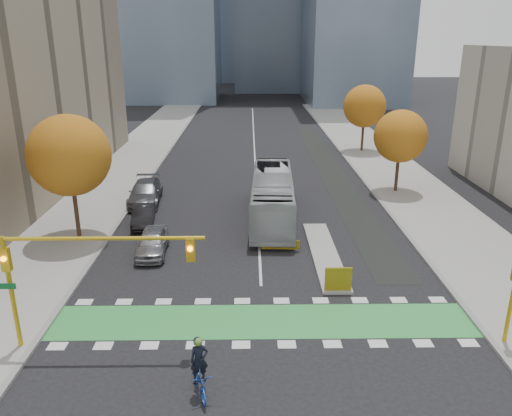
{
  "coord_description": "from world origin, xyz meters",
  "views": [
    {
      "loc": [
        -0.6,
        -19.04,
        12.76
      ],
      "look_at": [
        -0.22,
        9.24,
        3.0
      ],
      "focal_mm": 35.0,
      "sensor_mm": 36.0,
      "label": 1
    }
  ],
  "objects_px": {
    "parked_car_c": "(145,193)",
    "parked_car_a": "(152,242)",
    "traffic_signal_west": "(70,263)",
    "bus": "(272,196)",
    "hazard_board": "(338,279)",
    "parked_car_b": "(143,216)",
    "tree_west": "(69,156)",
    "tree_east_far": "(365,106)",
    "tree_east_near": "(400,136)",
    "cyclist": "(200,375)"
  },
  "relations": [
    {
      "from": "parked_car_b",
      "to": "cyclist",
      "type": "bearing_deg",
      "value": -79.33
    },
    {
      "from": "tree_east_near",
      "to": "parked_car_a",
      "type": "bearing_deg",
      "value": -145.88
    },
    {
      "from": "bus",
      "to": "parked_car_c",
      "type": "xyz_separation_m",
      "value": [
        -10.06,
        3.85,
        -0.86
      ]
    },
    {
      "from": "tree_east_far",
      "to": "parked_car_b",
      "type": "relative_size",
      "value": 1.85
    },
    {
      "from": "tree_west",
      "to": "tree_east_far",
      "type": "bearing_deg",
      "value": 46.7
    },
    {
      "from": "traffic_signal_west",
      "to": "tree_east_far",
      "type": "bearing_deg",
      "value": 62.05
    },
    {
      "from": "parked_car_a",
      "to": "parked_car_b",
      "type": "relative_size",
      "value": 1.07
    },
    {
      "from": "cyclist",
      "to": "tree_east_far",
      "type": "bearing_deg",
      "value": 53.05
    },
    {
      "from": "tree_east_near",
      "to": "bus",
      "type": "relative_size",
      "value": 0.57
    },
    {
      "from": "tree_east_near",
      "to": "hazard_board",
      "type": "bearing_deg",
      "value": -114.2
    },
    {
      "from": "tree_west",
      "to": "parked_car_a",
      "type": "bearing_deg",
      "value": -25.9
    },
    {
      "from": "parked_car_b",
      "to": "tree_east_near",
      "type": "bearing_deg",
      "value": 13.65
    },
    {
      "from": "parked_car_c",
      "to": "parked_car_a",
      "type": "bearing_deg",
      "value": -80.85
    },
    {
      "from": "tree_east_near",
      "to": "parked_car_a",
      "type": "distance_m",
      "value": 22.86
    },
    {
      "from": "parked_car_a",
      "to": "tree_west",
      "type": "bearing_deg",
      "value": 151.5
    },
    {
      "from": "hazard_board",
      "to": "tree_west",
      "type": "xyz_separation_m",
      "value": [
        -16.0,
        7.8,
        4.82
      ]
    },
    {
      "from": "hazard_board",
      "to": "parked_car_c",
      "type": "height_order",
      "value": "parked_car_c"
    },
    {
      "from": "traffic_signal_west",
      "to": "parked_car_b",
      "type": "relative_size",
      "value": 2.06
    },
    {
      "from": "parked_car_a",
      "to": "hazard_board",
      "type": "bearing_deg",
      "value": -28.64
    },
    {
      "from": "cyclist",
      "to": "bus",
      "type": "distance_m",
      "value": 19.36
    },
    {
      "from": "tree_east_near",
      "to": "tree_east_far",
      "type": "height_order",
      "value": "tree_east_far"
    },
    {
      "from": "hazard_board",
      "to": "tree_east_near",
      "type": "xyz_separation_m",
      "value": [
        8.0,
        17.8,
        4.06
      ]
    },
    {
      "from": "hazard_board",
      "to": "bus",
      "type": "relative_size",
      "value": 0.11
    },
    {
      "from": "cyclist",
      "to": "traffic_signal_west",
      "type": "bearing_deg",
      "value": 134.31
    },
    {
      "from": "bus",
      "to": "tree_east_far",
      "type": "bearing_deg",
      "value": 65.47
    },
    {
      "from": "parked_car_c",
      "to": "tree_east_near",
      "type": "bearing_deg",
      "value": 2.84
    },
    {
      "from": "parked_car_c",
      "to": "cyclist",
      "type": "bearing_deg",
      "value": -78.36
    },
    {
      "from": "tree_east_far",
      "to": "parked_car_a",
      "type": "height_order",
      "value": "tree_east_far"
    },
    {
      "from": "hazard_board",
      "to": "parked_car_a",
      "type": "relative_size",
      "value": 0.32
    },
    {
      "from": "tree_east_far",
      "to": "traffic_signal_west",
      "type": "relative_size",
      "value": 0.9
    },
    {
      "from": "parked_car_b",
      "to": "tree_east_far",
      "type": "bearing_deg",
      "value": 41.77
    },
    {
      "from": "tree_west",
      "to": "bus",
      "type": "relative_size",
      "value": 0.67
    },
    {
      "from": "tree_east_near",
      "to": "cyclist",
      "type": "xyz_separation_m",
      "value": [
        -14.49,
        -25.48,
        -4.06
      ]
    },
    {
      "from": "tree_west",
      "to": "traffic_signal_west",
      "type": "relative_size",
      "value": 0.96
    },
    {
      "from": "cyclist",
      "to": "parked_car_a",
      "type": "height_order",
      "value": "cyclist"
    },
    {
      "from": "parked_car_a",
      "to": "traffic_signal_west",
      "type": "bearing_deg",
      "value": -100.16
    },
    {
      "from": "hazard_board",
      "to": "parked_car_a",
      "type": "bearing_deg",
      "value": 153.97
    },
    {
      "from": "tree_east_far",
      "to": "parked_car_a",
      "type": "relative_size",
      "value": 1.72
    },
    {
      "from": "tree_east_far",
      "to": "parked_car_a",
      "type": "distance_m",
      "value": 34.7
    },
    {
      "from": "tree_east_far",
      "to": "parked_car_b",
      "type": "distance_m",
      "value": 31.72
    },
    {
      "from": "tree_west",
      "to": "tree_east_near",
      "type": "relative_size",
      "value": 1.16
    },
    {
      "from": "cyclist",
      "to": "tree_east_near",
      "type": "bearing_deg",
      "value": 43.3
    },
    {
      "from": "tree_west",
      "to": "parked_car_b",
      "type": "xyz_separation_m",
      "value": [
        3.82,
        2.39,
        -4.94
      ]
    },
    {
      "from": "traffic_signal_west",
      "to": "bus",
      "type": "distance_m",
      "value": 18.54
    },
    {
      "from": "parked_car_c",
      "to": "traffic_signal_west",
      "type": "bearing_deg",
      "value": -91.18
    },
    {
      "from": "tree_west",
      "to": "traffic_signal_west",
      "type": "distance_m",
      "value": 13.25
    },
    {
      "from": "tree_east_far",
      "to": "parked_car_c",
      "type": "bearing_deg",
      "value": -139.11
    },
    {
      "from": "hazard_board",
      "to": "parked_car_b",
      "type": "height_order",
      "value": "hazard_board"
    },
    {
      "from": "tree_east_near",
      "to": "traffic_signal_west",
      "type": "relative_size",
      "value": 0.83
    },
    {
      "from": "parked_car_a",
      "to": "parked_car_c",
      "type": "height_order",
      "value": "parked_car_c"
    }
  ]
}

